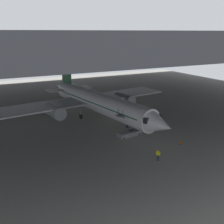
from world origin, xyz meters
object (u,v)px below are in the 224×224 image
object	(u,v)px
crew_worker_near_nose	(158,154)
traffic_cone_orange	(181,142)
airplane_main	(97,102)
boarding_stairs	(129,131)
crew_worker_by_stairs	(127,123)

from	to	relation	value
crew_worker_near_nose	traffic_cone_orange	xyz separation A→B (m)	(6.27, 2.90, -0.59)
airplane_main	boarding_stairs	xyz separation A→B (m)	(0.84, -10.06, -2.71)
traffic_cone_orange	airplane_main	bearing A→B (deg)	109.78
crew_worker_near_nose	airplane_main	bearing A→B (deg)	89.03
airplane_main	crew_worker_by_stairs	xyz separation A→B (m)	(2.48, -6.72, -2.47)
airplane_main	crew_worker_by_stairs	distance (m)	7.58
crew_worker_near_nose	traffic_cone_orange	world-z (taller)	crew_worker_near_nose
airplane_main	crew_worker_by_stairs	world-z (taller)	airplane_main
boarding_stairs	crew_worker_by_stairs	bearing A→B (deg)	63.82
boarding_stairs	crew_worker_near_nose	distance (m)	9.43
boarding_stairs	crew_worker_near_nose	size ratio (longest dim) A/B	2.96
airplane_main	crew_worker_near_nose	xyz separation A→B (m)	(-0.33, -19.42, -2.55)
traffic_cone_orange	crew_worker_near_nose	bearing A→B (deg)	-155.19
boarding_stairs	crew_worker_by_stairs	distance (m)	3.73
crew_worker_by_stairs	traffic_cone_orange	distance (m)	10.41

